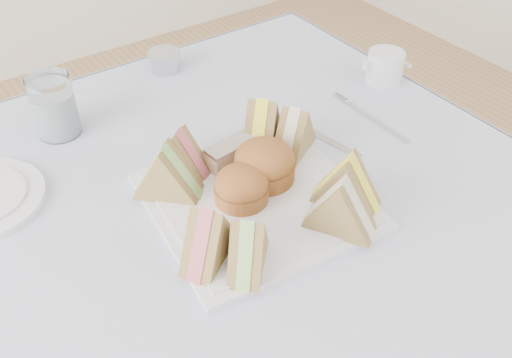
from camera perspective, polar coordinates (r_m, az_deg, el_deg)
table at (r=1.17m, az=-1.82°, el=-16.47°), size 0.90×0.90×0.74m
tablecloth at (r=0.88m, az=-2.32°, el=-3.02°), size 1.02×1.02×0.01m
serving_plate at (r=0.88m, az=0.00°, el=-2.19°), size 0.34×0.34×0.01m
sandwich_fl_a at (r=0.76m, az=-4.79°, el=-5.42°), size 0.11×0.09×0.09m
sandwich_fl_b at (r=0.75m, az=-0.81°, el=-6.45°), size 0.10×0.10×0.08m
sandwich_fr_a at (r=0.85m, az=9.13°, el=-0.06°), size 0.09×0.11×0.09m
sandwich_fr_b at (r=0.81m, az=8.51°, el=-2.46°), size 0.10×0.11×0.09m
sandwich_bl_a at (r=0.86m, az=-8.97°, el=0.89°), size 0.11×0.11×0.09m
sandwich_bl_b at (r=0.91m, az=-7.57°, el=2.75°), size 0.09×0.10×0.08m
sandwich_br_a at (r=0.94m, az=3.86°, el=4.94°), size 0.11×0.09×0.09m
sandwich_br_b at (r=0.95m, az=0.64°, el=5.64°), size 0.11×0.11×0.09m
scone_left at (r=0.85m, az=-1.47°, el=-0.76°), size 0.09×0.09×0.06m
scone_right at (r=0.89m, az=0.84°, el=1.59°), size 0.11×0.11×0.06m
pastry_slice at (r=0.93m, az=-2.48°, el=2.56°), size 0.09×0.05×0.04m
water_glass at (r=1.06m, az=-19.55°, el=6.89°), size 0.08×0.08×0.11m
tea_strainer at (r=1.23m, az=-9.07°, el=11.48°), size 0.09×0.09×0.04m
knife at (r=1.02m, az=6.61°, el=4.20°), size 0.04×0.17×0.00m
fork at (r=1.08m, az=11.91°, el=5.69°), size 0.01×0.16×0.00m
creamer_jug at (r=1.19m, az=12.77°, el=10.84°), size 0.09×0.09×0.06m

